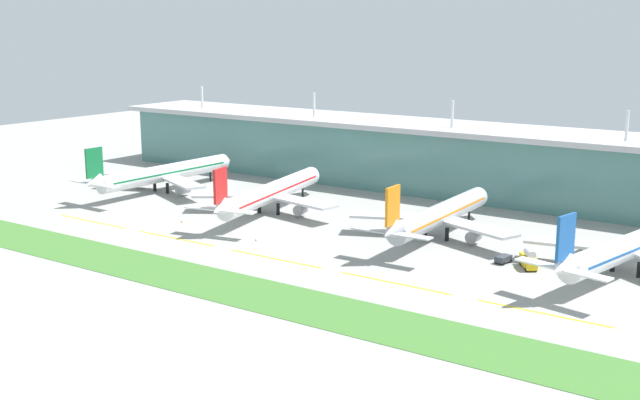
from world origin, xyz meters
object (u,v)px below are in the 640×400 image
Objects in this scene: pushback_tug at (503,259)px; safety_cone_nose_front at (182,221)px; safety_cone_left_wingtip at (256,240)px; airliner_near_middle at (271,192)px; fuel_truck at (529,259)px; airliner_far_middle at (439,215)px; airliner_farthest at (630,246)px; airliner_nearest at (164,173)px.

safety_cone_nose_front is at bearing -171.08° from pushback_tug.
safety_cone_left_wingtip is at bearing -6.50° from safety_cone_nose_front.
airliner_near_middle is at bearing 60.76° from safety_cone_nose_front.
fuel_truck is 10.55× the size of safety_cone_left_wingtip.
fuel_truck reaches higher than safety_cone_nose_front.
airliner_far_middle is 50.79m from airliner_farthest.
airliner_near_middle is 9.36× the size of fuel_truck.
airliner_nearest is at bearing 141.38° from safety_cone_nose_front.
safety_cone_nose_front is (-69.79, -26.93, -6.10)m from airliner_far_middle.
airliner_far_middle reaches higher than safety_cone_left_wingtip.
airliner_nearest is 1.06× the size of airliner_far_middle.
fuel_truck is at bearing -6.52° from pushback_tug.
airliner_far_middle is 90.81× the size of safety_cone_left_wingtip.
pushback_tug is 6.82× the size of safety_cone_left_wingtip.
fuel_truck is at bearing 7.91° from safety_cone_nose_front.
safety_cone_left_wingtip is at bearing -59.06° from airliner_near_middle.
airliner_nearest is at bearing 178.74° from airliner_far_middle.
pushback_tug is (23.56, -12.29, -5.35)m from airliner_far_middle.
airliner_near_middle is 86.89m from fuel_truck.
airliner_farthest reaches higher than fuel_truck.
airliner_nearest is 9.13× the size of fuel_truck.
safety_cone_nose_front is (-30.80, 3.51, 0.00)m from safety_cone_left_wingtip.
airliner_far_middle is at bearing 21.10° from safety_cone_nose_front.
airliner_far_middle reaches higher than pushback_tug.
fuel_truck is 6.76m from pushback_tug.
fuel_truck is at bearing -154.57° from airliner_farthest.
pushback_tug is (-27.13, -9.00, -5.35)m from airliner_farthest.
safety_cone_left_wingtip is at bearing -165.88° from fuel_truck.
safety_cone_left_wingtip is at bearing -163.81° from pushback_tug.
airliner_nearest reaches higher than safety_cone_nose_front.
airliner_far_middle is 75.05m from safety_cone_nose_front.
airliner_near_middle is at bearing 172.81° from fuel_truck.
safety_cone_left_wingtip is at bearing -163.16° from airliner_farthest.
airliner_near_middle is at bearing 172.75° from pushback_tug.
airliner_farthest reaches higher than safety_cone_nose_front.
safety_cone_left_wingtip is (-69.16, -17.40, -1.91)m from fuel_truck.
fuel_truck reaches higher than safety_cone_left_wingtip.
airliner_near_middle is at bearing 179.40° from airliner_farthest.
safety_cone_left_wingtip is at bearing -142.02° from airliner_far_middle.
fuel_truck is at bearing -6.43° from airliner_nearest.
airliner_nearest is at bearing 173.57° from fuel_truck.
airliner_near_middle reaches higher than pushback_tug.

